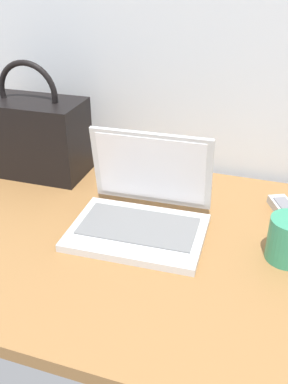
% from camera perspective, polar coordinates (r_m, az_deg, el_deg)
% --- Properties ---
extents(desk, '(1.60, 0.76, 0.03)m').
position_cam_1_polar(desk, '(1.01, 0.89, -6.83)').
color(desk, olive).
rests_on(desk, ground).
extents(laptop, '(0.32, 0.27, 0.22)m').
position_cam_1_polar(laptop, '(1.02, -0.26, -2.41)').
color(laptop, silver).
rests_on(laptop, desk).
extents(remote_control_near, '(0.11, 0.16, 0.02)m').
position_cam_1_polar(remote_control_near, '(1.13, 18.59, -2.74)').
color(remote_control_near, '#B7B7B7').
rests_on(remote_control_near, desk).
extents(handbag, '(0.30, 0.17, 0.33)m').
position_cam_1_polar(handbag, '(1.30, -14.47, 7.34)').
color(handbag, black).
rests_on(handbag, desk).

